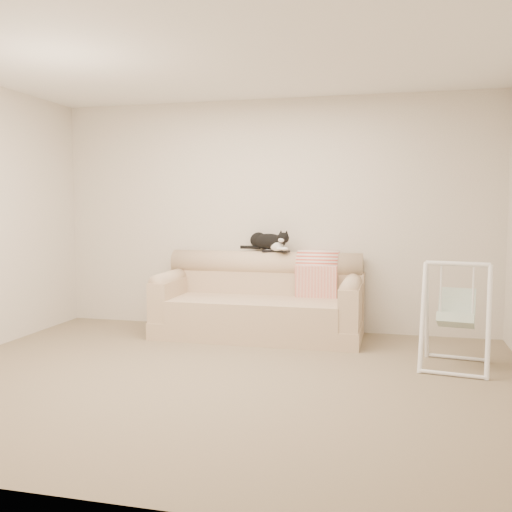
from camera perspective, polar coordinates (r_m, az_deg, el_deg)
The scene contains 8 objects.
ground_plane at distance 4.77m, azimuth -3.72°, elevation -12.13°, with size 5.00×5.00×0.00m, color #6D614F.
room_shell at distance 4.56m, azimuth -3.83°, elevation 6.56°, with size 5.04×4.04×2.60m.
sofa at distance 6.21m, azimuth 0.39°, elevation -4.75°, with size 2.20×0.93×0.90m.
remote_a at distance 6.36m, azimuth 1.42°, elevation 0.55°, with size 0.19×0.10×0.03m.
remote_b at distance 6.30m, azimuth 2.74°, elevation 0.48°, with size 0.17×0.13×0.02m.
tuxedo_cat at distance 6.38m, azimuth 1.27°, elevation 1.47°, with size 0.60×0.38×0.24m.
throw_blanket at distance 6.28m, azimuth 6.21°, elevation -1.23°, with size 0.45×0.38×0.58m.
baby_swing at distance 5.25m, azimuth 19.39°, elevation -5.58°, with size 0.65×0.69×0.94m.
Camera 1 is at (1.37, -4.34, 1.40)m, focal length 40.00 mm.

